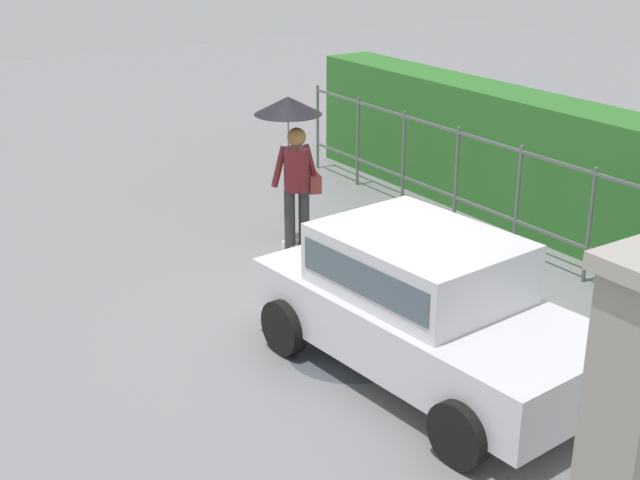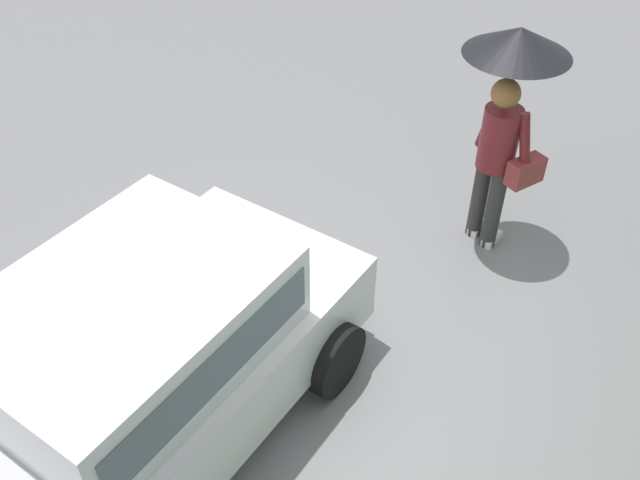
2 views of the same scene
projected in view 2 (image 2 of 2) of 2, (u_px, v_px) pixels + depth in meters
name	position (u px, v px, depth m)	size (l,w,h in m)	color
ground_plane	(330.00, 344.00, 5.71)	(40.00, 40.00, 0.00)	slate
car	(130.00, 369.00, 4.50)	(3.85, 2.10, 1.48)	silver
pedestrian	(510.00, 95.00, 5.80)	(0.90, 0.91, 2.11)	#333333
puddle_near	(193.00, 355.00, 5.63)	(1.36, 1.36, 0.00)	#4C545B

